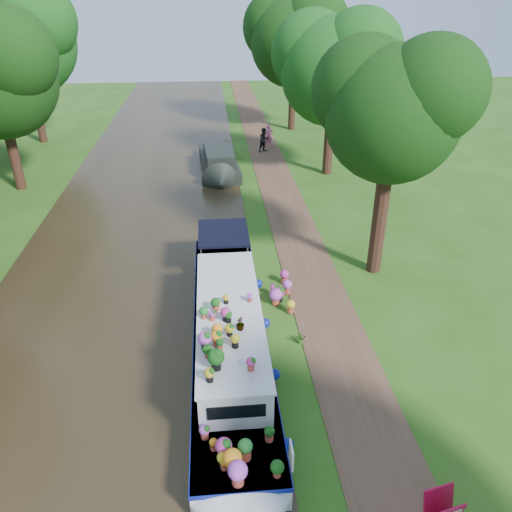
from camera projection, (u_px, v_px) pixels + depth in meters
The scene contains 12 objects.
ground at pixel (292, 318), 17.42m from camera, with size 100.00×100.00×0.00m, color #244E13.
canal_water at pixel (118, 327), 16.94m from camera, with size 10.00×100.00×0.02m, color black.
towpath at pixel (326, 316), 17.51m from camera, with size 2.20×100.00×0.03m, color #4D3423.
plant_boat at pixel (230, 339), 15.01m from camera, with size 2.29×13.52×2.26m.
tree_near_overhang at pixel (393, 104), 17.27m from camera, with size 5.52×5.28×8.99m.
tree_near_mid at pixel (334, 63), 27.93m from camera, with size 6.90×6.60×9.40m.
tree_near_far at pixel (294, 34), 37.24m from camera, with size 7.59×7.26×10.30m.
tree_far_d at pixel (22, 33), 33.80m from camera, with size 8.05×7.70×10.85m.
second_boat at pixel (219, 162), 31.04m from camera, with size 2.55×7.53×1.43m.
pedestrian_pink at pixel (269, 136), 35.44m from camera, with size 0.59×0.39×1.61m, color #DF5CA5.
pedestrian_dark at pixel (264, 140), 34.48m from camera, with size 0.81×0.63×1.66m, color black.
verge_plant at pixel (301, 338), 16.11m from camera, with size 0.35×0.30×0.39m, color #386C20.
Camera 1 is at (-2.57, -14.12, 10.19)m, focal length 35.00 mm.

